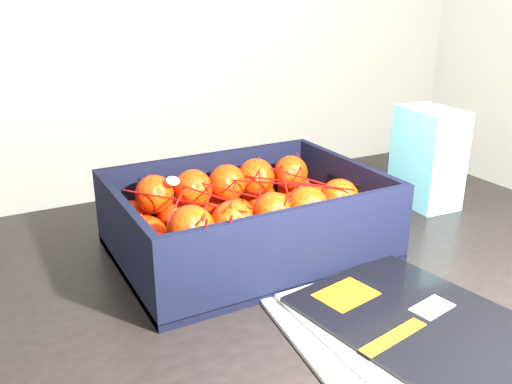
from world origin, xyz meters
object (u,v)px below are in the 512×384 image
table (277,321)px  retail_carton (427,157)px  produce_crate (247,228)px  magazine_stack (405,329)px

table → retail_carton: size_ratio=6.51×
produce_crate → retail_carton: bearing=3.2°
magazine_stack → produce_crate: produce_crate is taller
retail_carton → produce_crate: bearing=-172.5°
magazine_stack → retail_carton: (0.34, 0.32, 0.08)m
produce_crate → retail_carton: retail_carton is taller
table → produce_crate: (-0.02, 0.07, 0.14)m
table → produce_crate: produce_crate is taller
retail_carton → magazine_stack: bearing=-132.6°
produce_crate → retail_carton: 0.40m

